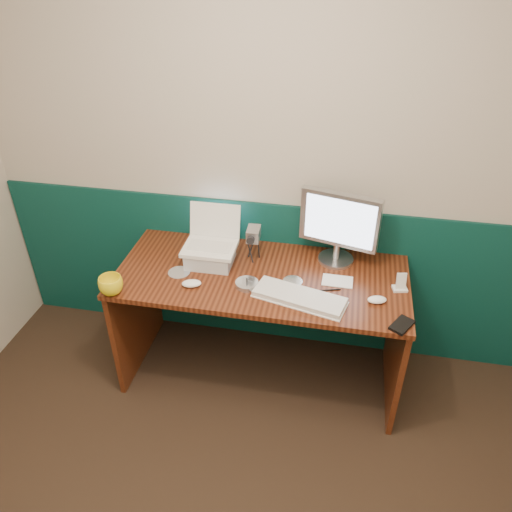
% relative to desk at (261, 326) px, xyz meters
% --- Properties ---
extents(back_wall, '(3.50, 0.04, 2.50)m').
position_rel_desk_xyz_m(back_wall, '(0.03, 0.37, 0.88)').
color(back_wall, '#B8AC9B').
rests_on(back_wall, ground).
extents(wainscot, '(3.48, 0.02, 1.00)m').
position_rel_desk_xyz_m(wainscot, '(0.03, 0.36, 0.12)').
color(wainscot, '#073233').
rests_on(wainscot, ground).
extents(desk, '(1.60, 0.70, 0.75)m').
position_rel_desk_xyz_m(desk, '(0.00, 0.00, 0.00)').
color(desk, '#361409').
rests_on(desk, ground).
extents(laptop_riser, '(0.25, 0.22, 0.09)m').
position_rel_desk_xyz_m(laptop_riser, '(-0.30, 0.06, 0.42)').
color(laptop_riser, '#B9BEC4').
rests_on(laptop_riser, desk).
extents(laptop, '(0.29, 0.23, 0.24)m').
position_rel_desk_xyz_m(laptop, '(-0.30, 0.06, 0.58)').
color(laptop, white).
rests_on(laptop, laptop_riser).
extents(monitor, '(0.45, 0.23, 0.44)m').
position_rel_desk_xyz_m(monitor, '(0.39, 0.22, 0.59)').
color(monitor, '#ACADB1').
rests_on(monitor, desk).
extents(keyboard, '(0.49, 0.26, 0.03)m').
position_rel_desk_xyz_m(keyboard, '(0.23, -0.18, 0.39)').
color(keyboard, silver).
rests_on(keyboard, desk).
extents(mouse_right, '(0.11, 0.08, 0.03)m').
position_rel_desk_xyz_m(mouse_right, '(0.62, -0.13, 0.39)').
color(mouse_right, white).
rests_on(mouse_right, desk).
extents(mouse_left, '(0.12, 0.09, 0.03)m').
position_rel_desk_xyz_m(mouse_left, '(-0.34, -0.17, 0.39)').
color(mouse_left, white).
rests_on(mouse_left, desk).
extents(mug, '(0.16, 0.16, 0.10)m').
position_rel_desk_xyz_m(mug, '(-0.73, -0.31, 0.42)').
color(mug, yellow).
rests_on(mug, desk).
extents(camcorder, '(0.11, 0.15, 0.22)m').
position_rel_desk_xyz_m(camcorder, '(-0.07, 0.14, 0.49)').
color(camcorder, '#AAAAAE').
rests_on(camcorder, desk).
extents(cd_spindle, '(0.12, 0.12, 0.03)m').
position_rel_desk_xyz_m(cd_spindle, '(-0.06, -0.12, 0.39)').
color(cd_spindle, '#B4BBC5').
rests_on(cd_spindle, desk).
extents(cd_loose_a, '(0.12, 0.12, 0.00)m').
position_rel_desk_xyz_m(cd_loose_a, '(-0.45, -0.07, 0.38)').
color(cd_loose_a, silver).
rests_on(cd_loose_a, desk).
extents(cd_loose_b, '(0.11, 0.11, 0.00)m').
position_rel_desk_xyz_m(cd_loose_b, '(0.18, -0.03, 0.38)').
color(cd_loose_b, silver).
rests_on(cd_loose_b, desk).
extents(pen, '(0.13, 0.05, 0.01)m').
position_rel_desk_xyz_m(pen, '(0.37, -0.08, 0.38)').
color(pen, black).
rests_on(pen, desk).
extents(papers, '(0.16, 0.11, 0.00)m').
position_rel_desk_xyz_m(papers, '(0.41, 0.02, 0.38)').
color(papers, white).
rests_on(papers, desk).
extents(dock, '(0.08, 0.07, 0.01)m').
position_rel_desk_xyz_m(dock, '(0.74, 0.01, 0.38)').
color(dock, white).
rests_on(dock, desk).
extents(music_player, '(0.06, 0.04, 0.09)m').
position_rel_desk_xyz_m(music_player, '(0.74, 0.01, 0.43)').
color(music_player, white).
rests_on(music_player, dock).
extents(pda, '(0.13, 0.15, 0.02)m').
position_rel_desk_xyz_m(pda, '(0.74, -0.29, 0.38)').
color(pda, black).
rests_on(pda, desk).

